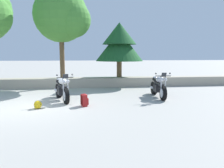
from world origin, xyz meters
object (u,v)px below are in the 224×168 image
Objects in this scene: rider_backpack at (84,100)px; rider_helmet at (38,105)px; motorcycle_white_near_left at (62,89)px; motorcycle_silver_centre at (158,87)px; leafy_tree_mid_left at (63,16)px; pine_tree_mid_right at (119,43)px.

rider_backpack is 1.68× the size of rider_helmet.
motorcycle_silver_centre is (4.25, 0.17, 0.00)m from motorcycle_white_near_left.
rider_backpack is at bearing -158.53° from motorcycle_silver_centre.
pine_tree_mid_right is (3.26, 0.08, -1.46)m from leafy_tree_mid_left.
rider_backpack is at bearing -77.10° from leafy_tree_mid_left.
rider_helmet is 0.09× the size of pine_tree_mid_right.
rider_backpack is 5.98m from pine_tree_mid_right.
leafy_tree_mid_left is (-0.21, 3.85, 3.60)m from motorcycle_white_near_left.
motorcycle_silver_centre is 0.63× the size of pine_tree_mid_right.
motorcycle_white_near_left is at bearing -127.81° from pine_tree_mid_right.
rider_helmet is at bearing -125.88° from pine_tree_mid_right.
leafy_tree_mid_left reaches higher than motorcycle_white_near_left.
rider_helmet is 0.05× the size of leafy_tree_mid_left.
rider_backpack is 6.40m from leafy_tree_mid_left.
motorcycle_silver_centre is at bearing -72.20° from pine_tree_mid_right.
motorcycle_white_near_left is 0.61× the size of pine_tree_mid_right.
pine_tree_mid_right is at bearing 52.19° from motorcycle_white_near_left.
motorcycle_white_near_left is 4.28× the size of rider_backpack.
motorcycle_white_near_left is 5.41m from pine_tree_mid_right.
rider_helmet is (-1.66, -0.16, -0.11)m from rider_backpack.
pine_tree_mid_right reaches higher than motorcycle_silver_centre.
leafy_tree_mid_left is at bearing 93.17° from motorcycle_white_near_left.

